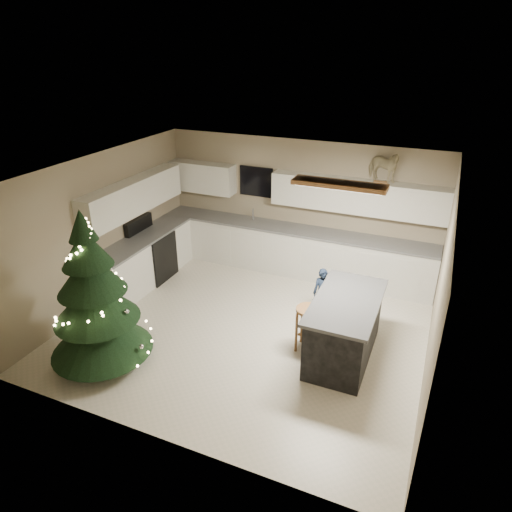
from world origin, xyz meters
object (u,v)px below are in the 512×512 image
island (344,328)px  christmas_tree (95,304)px  toddler (322,293)px  bar_stool (308,319)px  rocking_horse (383,166)px

island → christmas_tree: 3.54m
island → toddler: 1.10m
bar_stool → rocking_horse: size_ratio=1.01×
christmas_tree → rocking_horse: size_ratio=3.36×
rocking_horse → toddler: bearing=-176.5°
rocking_horse → bar_stool: bearing=-167.7°
bar_stool → christmas_tree: 3.03m
island → christmas_tree: christmas_tree is taller
island → rocking_horse: rocking_horse is taller
bar_stool → christmas_tree: size_ratio=0.30×
christmas_tree → rocking_horse: rocking_horse is taller
christmas_tree → toddler: 3.59m
island → rocking_horse: 3.02m
rocking_horse → island: bearing=-155.4°
island → rocking_horse: (-0.04, 2.42, 1.81)m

